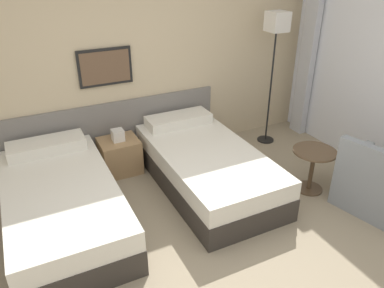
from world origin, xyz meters
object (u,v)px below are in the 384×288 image
Objects in this scene: bed_near_window at (206,166)px; armchair at (379,187)px; bed_near_door at (62,203)px; nightstand at (120,155)px; floor_lamp at (276,33)px; side_table at (313,162)px.

armchair is at bearing -40.32° from bed_near_window.
bed_near_door reaches higher than nightstand.
floor_lamp is (2.17, -0.12, 1.32)m from nightstand.
bed_near_door is 1.11m from nightstand.
bed_near_door is at bearing 180.00° from bed_near_window.
nightstand is 1.12× the size of side_table.
side_table is (-0.31, -1.27, -1.18)m from floor_lamp.
side_table is (2.68, -0.64, 0.11)m from bed_near_door.
bed_near_door is 1.00× the size of bed_near_window.
bed_near_window reaches higher than nightstand.
floor_lamp is at bearing 76.44° from side_table.
side_table is at bearing -36.62° from nightstand.
floor_lamp reaches higher than armchair.
bed_near_window is 1.90m from armchair.
armchair reaches higher than bed_near_window.
side_table is 0.57× the size of armchair.
floor_lamp is 1.76m from side_table.
side_table is (1.86, -1.38, 0.14)m from nightstand.
floor_lamp reaches higher than bed_near_window.
bed_near_window is 1.11× the size of floor_lamp.
floor_lamp is at bearing -3.10° from nightstand.
side_table is at bearing -13.35° from bed_near_door.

